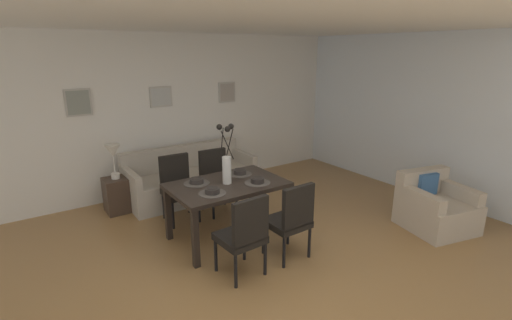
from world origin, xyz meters
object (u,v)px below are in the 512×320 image
at_px(dining_chair_near_right, 178,185).
at_px(dining_chair_far_left, 291,218).
at_px(sofa, 190,180).
at_px(dining_chair_far_right, 216,178).
at_px(framed_picture_left, 78,103).
at_px(bowl_near_left, 212,190).
at_px(table_lamp, 113,154).
at_px(bowl_near_right, 197,180).
at_px(armchair, 435,208).
at_px(framed_picture_center, 161,97).
at_px(centerpiece_vase, 227,161).
at_px(dining_chair_near_left, 244,233).
at_px(dining_table, 227,190).
at_px(bowl_far_left, 257,180).
at_px(bowl_far_right, 240,171).
at_px(framed_picture_right, 227,92).
at_px(side_table, 118,195).

height_order(dining_chair_near_right, dining_chair_far_left, same).
bearing_deg(sofa, dining_chair_far_right, -84.05).
xyz_separation_m(dining_chair_near_right, framed_picture_left, (-0.95, 1.19, 1.09)).
bearing_deg(bowl_near_left, table_lamp, 108.81).
xyz_separation_m(bowl_near_left, bowl_near_right, (0.00, 0.41, 0.00)).
xyz_separation_m(armchair, framed_picture_center, (-2.45, 3.41, 1.32)).
bearing_deg(bowl_near_right, centerpiece_vase, -32.74).
relative_size(dining_chair_near_left, dining_chair_near_right, 1.00).
relative_size(dining_table, bowl_far_left, 8.24).
height_order(dining_table, dining_chair_far_right, dining_chair_far_right).
bearing_deg(bowl_far_right, armchair, -35.77).
distance_m(dining_table, table_lamp, 1.89).
bearing_deg(dining_chair_far_left, dining_chair_far_right, 91.21).
bearing_deg(bowl_far_right, centerpiece_vase, -147.10).
xyz_separation_m(dining_chair_far_left, framed_picture_right, (0.90, 2.92, 1.09)).
relative_size(dining_chair_near_left, dining_chair_far_left, 1.00).
distance_m(bowl_far_left, sofa, 1.87).
bearing_deg(framed_picture_right, framed_picture_left, -180.00).
distance_m(dining_chair_far_right, sofa, 0.79).
bearing_deg(dining_chair_near_right, bowl_far_right, -48.66).
relative_size(centerpiece_vase, framed_picture_left, 1.88).
bearing_deg(bowl_near_right, sofa, 68.95).
relative_size(sofa, framed_picture_right, 5.75).
bearing_deg(bowl_far_left, side_table, 124.39).
bearing_deg(dining_chair_near_left, dining_chair_far_right, 70.59).
distance_m(dining_chair_far_right, bowl_near_left, 1.25).
bearing_deg(framed_picture_right, table_lamp, -168.20).
distance_m(side_table, framed_picture_right, 2.59).
xyz_separation_m(table_lamp, armchair, (3.39, -2.96, -0.61)).
height_order(dining_chair_far_left, dining_chair_far_right, same).
bearing_deg(bowl_near_right, table_lamp, 113.68).
xyz_separation_m(dining_chair_near_left, bowl_far_right, (0.61, 1.05, 0.27)).
xyz_separation_m(side_table, framed_picture_center, (0.94, 0.45, 1.34)).
relative_size(dining_chair_far_left, centerpiece_vase, 1.25).
bearing_deg(bowl_near_left, sofa, 73.43).
bearing_deg(armchair, framed_picture_right, 109.61).
bearing_deg(bowl_near_right, dining_chair_near_right, 87.58).
relative_size(dining_chair_far_left, armchair, 0.96).
xyz_separation_m(bowl_far_right, framed_picture_center, (-0.32, 1.88, 0.82)).
relative_size(bowl_far_left, framed_picture_center, 0.46).
distance_m(sofa, table_lamp, 1.31).
height_order(bowl_far_left, sofa, bowl_far_left).
bearing_deg(bowl_far_right, dining_chair_near_left, -120.15).
distance_m(dining_chair_near_left, dining_chair_far_right, 1.79).
distance_m(dining_chair_far_right, table_lamp, 1.51).
distance_m(dining_chair_far_right, side_table, 1.49).
relative_size(dining_chair_near_left, table_lamp, 1.80).
distance_m(dining_chair_near_left, bowl_near_right, 1.09).
relative_size(dining_chair_near_right, framed_picture_right, 2.59).
bearing_deg(dining_chair_far_right, centerpiece_vase, -109.54).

